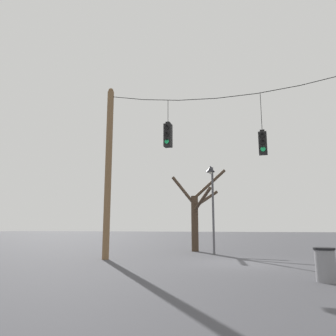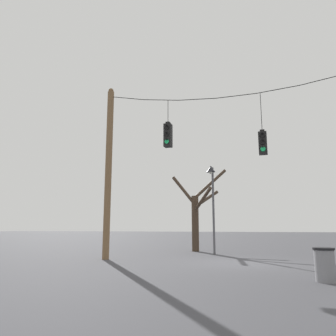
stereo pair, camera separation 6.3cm
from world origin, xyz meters
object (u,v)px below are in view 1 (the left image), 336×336
object	(u,v)px
utility_pole_left	(108,170)
traffic_light_near_left_pole	(263,143)
bare_tree	(197,212)
trash_bin	(325,265)
traffic_light_near_right_pole	(168,135)
street_lamp	(212,187)

from	to	relation	value
utility_pole_left	traffic_light_near_left_pole	distance (m)	7.25
bare_tree	trash_bin	size ratio (longest dim) A/B	5.72
traffic_light_near_right_pole	trash_bin	xyz separation A→B (m)	(5.71, -3.82, -5.19)
traffic_light_near_right_pole	traffic_light_near_left_pole	bearing A→B (deg)	-0.01
street_lamp	bare_tree	world-z (taller)	bare_tree
traffic_light_near_right_pole	bare_tree	size ratio (longest dim) A/B	0.44
utility_pole_left	traffic_light_near_left_pole	xyz separation A→B (m)	(7.20, -0.01, 0.78)
traffic_light_near_right_pole	traffic_light_near_left_pole	distance (m)	4.24
trash_bin	traffic_light_near_left_pole	bearing A→B (deg)	111.83
traffic_light_near_left_pole	utility_pole_left	bearing A→B (deg)	179.93
bare_tree	traffic_light_near_left_pole	bearing A→B (deg)	-55.71
traffic_light_near_right_pole	traffic_light_near_left_pole	world-z (taller)	traffic_light_near_right_pole
traffic_light_near_left_pole	bare_tree	bearing A→B (deg)	124.29
bare_tree	traffic_light_near_right_pole	bearing A→B (deg)	-88.94
traffic_light_near_left_pole	bare_tree	distance (m)	8.05
traffic_light_near_right_pole	street_lamp	xyz separation A→B (m)	(1.27, 3.95, -2.02)
traffic_light_near_left_pole	street_lamp	distance (m)	5.08
traffic_light_near_right_pole	trash_bin	bearing A→B (deg)	-33.78
utility_pole_left	traffic_light_near_right_pole	size ratio (longest dim) A/B	3.69
traffic_light_near_left_pole	trash_bin	distance (m)	6.09
street_lamp	trash_bin	distance (m)	9.49
traffic_light_near_right_pole	trash_bin	distance (m)	8.61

